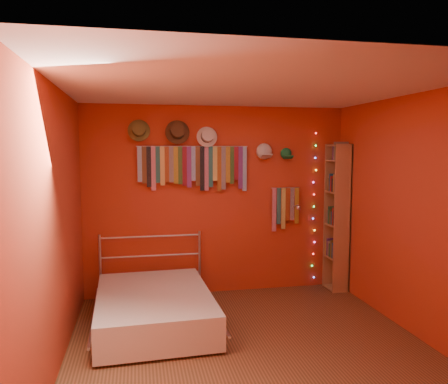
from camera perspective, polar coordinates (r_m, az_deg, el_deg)
ground at (r=4.52m, az=3.46°, el=-19.70°), size 3.50×3.50×0.00m
back_wall at (r=5.83m, az=-0.85°, el=-1.10°), size 3.50×0.02×2.50m
right_wall at (r=4.89m, az=23.84°, el=-2.88°), size 0.02×3.50×2.50m
left_wall at (r=4.07m, az=-21.10°, el=-4.40°), size 0.02×3.50×2.50m
ceiling at (r=4.13m, az=3.67°, el=13.53°), size 3.50×3.50×0.02m
tie_rack at (r=5.68m, az=-3.88°, el=3.49°), size 1.45×0.03×0.60m
small_tie_rack at (r=6.02m, az=7.97°, el=-1.78°), size 0.40×0.03×0.60m
fedora_olive at (r=5.61m, az=-11.06°, el=7.99°), size 0.28×0.15×0.27m
fedora_brown at (r=5.63m, az=-6.07°, el=7.88°), size 0.31×0.17×0.31m
fedora_white at (r=5.68m, az=-2.20°, el=7.30°), size 0.27×0.15×0.27m
cap_white at (r=5.89m, az=5.26°, el=5.29°), size 0.20×0.25×0.20m
cap_green at (r=5.98m, az=8.10°, el=5.00°), size 0.16×0.21×0.16m
fairy_lights at (r=6.20m, az=11.70°, el=-1.86°), size 0.06×0.02×2.05m
reading_lamp at (r=5.92m, az=9.56°, el=-2.00°), size 0.06×0.27×0.08m
bookshelf at (r=6.18m, az=14.86°, el=-3.09°), size 0.25×0.34×2.00m
bed at (r=5.00m, az=-9.12°, el=-14.67°), size 1.36×1.81×0.86m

